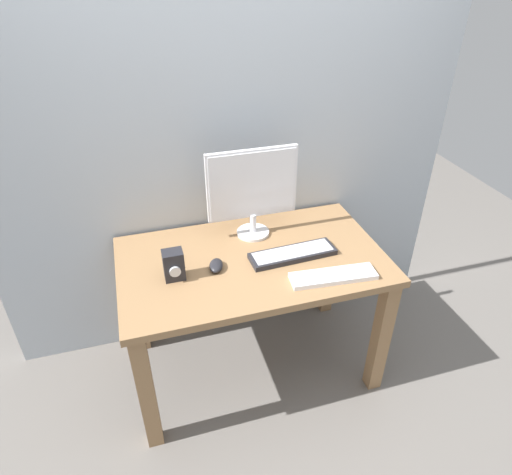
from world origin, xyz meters
name	(u,v)px	position (x,y,z in m)	size (l,w,h in m)	color
ground_plane	(253,363)	(0.00, 0.00, 0.00)	(6.00, 6.00, 0.00)	slate
wall_back	(227,91)	(0.00, 0.43, 1.50)	(2.62, 0.04, 3.00)	#B2BCC6
desk	(252,279)	(0.00, 0.00, 0.65)	(1.34, 0.79, 0.78)	#936D47
monitor	(252,189)	(0.07, 0.23, 1.05)	(0.48, 0.18, 0.48)	silver
keyboard_primary	(293,254)	(0.20, -0.04, 0.79)	(0.45, 0.15, 0.03)	#232328
keyboard_secondary	(333,276)	(0.32, -0.27, 0.79)	(0.42, 0.15, 0.03)	silver
mouse	(216,265)	(-0.19, -0.03, 0.80)	(0.07, 0.11, 0.04)	#232328
audio_controller	(174,265)	(-0.39, -0.05, 0.85)	(0.10, 0.09, 0.15)	#232328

